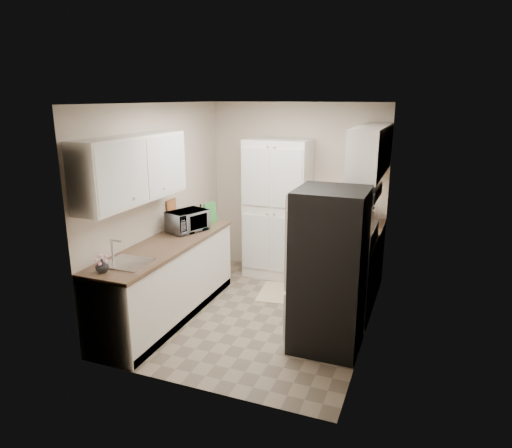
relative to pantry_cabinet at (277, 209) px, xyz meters
name	(u,v)px	position (x,y,z in m)	size (l,w,h in m)	color
ground	(258,313)	(0.20, -1.32, -1.00)	(3.20, 3.20, 0.00)	#7A6B56
room_shell	(256,183)	(0.18, -1.32, 0.63)	(2.64, 3.24, 2.52)	beige
pantry_cabinet	(277,209)	(0.00, 0.00, 0.00)	(0.90, 0.55, 2.00)	silver
base_cabinet_left	(168,282)	(-0.79, -1.75, -0.56)	(0.60, 2.30, 0.88)	silver
countertop_left	(166,245)	(-0.79, -1.75, -0.10)	(0.63, 2.33, 0.04)	brown
base_cabinet_right	(357,259)	(1.19, -0.12, -0.56)	(0.60, 0.80, 0.88)	silver
countertop_right	(359,226)	(1.19, -0.12, -0.10)	(0.63, 0.83, 0.04)	brown
electric_range	(345,277)	(1.17, -0.93, -0.52)	(0.71, 0.78, 1.13)	#B7B7BC
refrigerator	(329,270)	(1.14, -1.73, -0.15)	(0.70, 0.72, 1.70)	#B7B7BC
microwave	(188,221)	(-0.79, -1.21, 0.05)	(0.48, 0.33, 0.27)	#A6A6AA
wine_bottle	(201,216)	(-0.77, -0.90, 0.05)	(0.07, 0.07, 0.26)	black
flower_vase	(102,266)	(-0.87, -2.75, -0.01)	(0.13, 0.13, 0.13)	silver
cutting_board	(211,213)	(-0.70, -0.75, 0.06)	(0.02, 0.23, 0.28)	#308036
toaster_oven	(363,216)	(1.23, -0.08, 0.04)	(0.33, 0.42, 0.24)	#ACACB0
fruit_basket	(366,203)	(1.25, -0.08, 0.22)	(0.27, 0.27, 0.11)	#FFA000
kitchen_mat	(276,292)	(0.21, -0.65, -0.99)	(0.43, 0.68, 0.01)	#CDB78B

